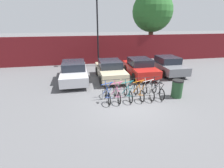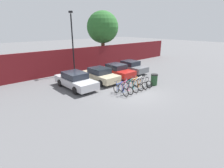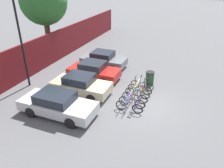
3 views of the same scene
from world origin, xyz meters
name	(u,v)px [view 3 (image 3 of 3)]	position (x,y,z in m)	size (l,w,h in m)	color
ground_plane	(142,104)	(0.00, 0.00, 0.00)	(120.00, 120.00, 0.00)	#59595B
hoarding_wall	(21,64)	(0.00, 9.50, 1.39)	(36.00, 0.16, 2.77)	maroon
bike_rack	(134,93)	(0.42, 0.68, 0.48)	(3.51, 0.04, 0.57)	gray
bicycle_blue	(129,106)	(-1.07, 0.53, 0.38)	(0.68, 1.71, 1.05)	black
bicycle_pink	(132,102)	(-0.53, 0.53, 0.38)	(0.68, 1.71, 1.05)	black
bicycle_teal	(135,97)	(0.10, 0.53, 0.38)	(0.68, 1.71, 1.05)	black
bicycle_orange	(137,93)	(0.74, 0.53, 0.38)	(0.68, 1.71, 1.05)	black
bicycle_white	(140,89)	(1.31, 0.53, 0.38)	(0.68, 1.71, 1.05)	black
bicycle_black	(142,85)	(1.90, 0.53, 0.38)	(0.68, 1.71, 1.05)	black
car_silver	(57,104)	(-2.85, 4.37, 0.69)	(1.91, 4.60, 1.40)	#B7B7BC
car_beige	(81,85)	(-0.19, 4.30, 0.69)	(1.91, 4.06, 1.40)	#C1B28E
car_red	(94,71)	(2.26, 4.51, 0.69)	(1.91, 4.00, 1.40)	red
car_grey	(104,60)	(4.75, 4.77, 0.69)	(1.91, 3.91, 1.40)	slate
lamp_post	(20,36)	(-0.54, 8.50, 3.71)	(0.24, 0.44, 6.70)	black
trash_bin	(150,78)	(2.92, 0.20, 0.52)	(0.63, 0.63, 1.03)	#234728
tree_behind_hoarding	(44,2)	(5.91, 11.30, 5.07)	(4.39, 4.39, 7.30)	brown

